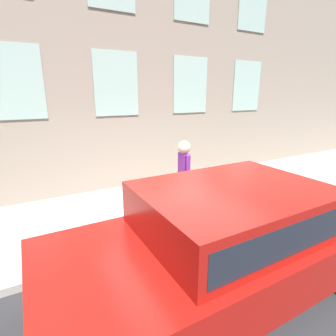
% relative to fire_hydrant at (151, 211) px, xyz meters
% --- Properties ---
extents(ground_plane, '(80.00, 80.00, 0.00)m').
position_rel_fire_hydrant_xyz_m(ground_plane, '(-0.58, -0.26, -0.47)').
color(ground_plane, '#2D2D30').
extents(sidewalk, '(3.11, 60.00, 0.13)m').
position_rel_fire_hydrant_xyz_m(sidewalk, '(0.97, -0.26, -0.41)').
color(sidewalk, '#B2ADA3').
rests_on(sidewalk, ground_plane).
extents(fire_hydrant, '(0.29, 0.42, 0.68)m').
position_rel_fire_hydrant_xyz_m(fire_hydrant, '(0.00, 0.00, 0.00)').
color(fire_hydrant, red).
rests_on(fire_hydrant, sidewalk).
extents(person, '(0.40, 0.26, 1.63)m').
position_rel_fire_hydrant_xyz_m(person, '(0.09, -0.78, 0.64)').
color(person, navy).
rests_on(person, sidewalk).
extents(parked_car_red_near, '(2.02, 4.89, 1.52)m').
position_rel_fire_hydrant_xyz_m(parked_car_red_near, '(-1.90, -0.27, 0.38)').
color(parked_car_red_near, black).
rests_on(parked_car_red_near, ground_plane).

